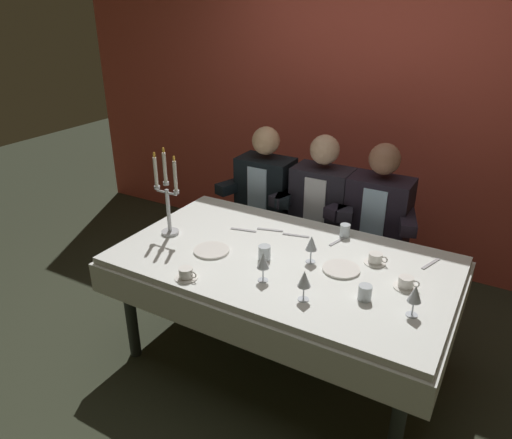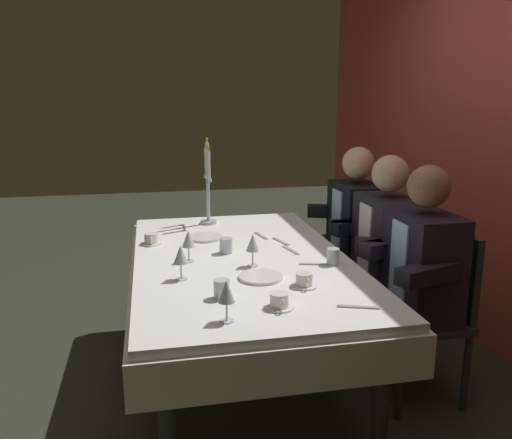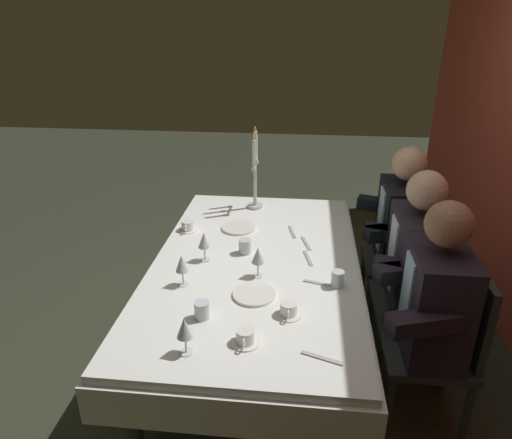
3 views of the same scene
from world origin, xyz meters
name	(u,v)px [view 2 (image 2 of 3)]	position (x,y,z in m)	size (l,w,h in m)	color
ground_plane	(242,383)	(0.00, 0.00, 0.00)	(12.00, 12.00, 0.00)	#303525
dining_table	(241,278)	(0.00, 0.00, 0.62)	(1.94, 1.14, 0.74)	white
candelabra	(208,189)	(-0.76, -0.08, 0.97)	(0.19, 0.11, 0.57)	silver
dinner_plate_0	(205,237)	(-0.40, -0.15, 0.75)	(0.21, 0.21, 0.01)	white
dinner_plate_1	(261,277)	(0.34, 0.03, 0.75)	(0.21, 0.21, 0.01)	white
wine_glass_0	(253,244)	(0.16, 0.03, 0.85)	(0.07, 0.07, 0.16)	silver
wine_glass_1	(188,240)	(0.02, -0.27, 0.85)	(0.07, 0.07, 0.16)	silver
wine_glass_2	(181,255)	(0.28, -0.33, 0.86)	(0.07, 0.07, 0.16)	silver
wine_glass_3	(226,293)	(0.78, -0.19, 0.85)	(0.07, 0.07, 0.16)	silver
water_tumbler_0	(333,256)	(0.21, 0.43, 0.78)	(0.06, 0.06, 0.08)	silver
water_tumbler_1	(222,289)	(0.54, -0.18, 0.78)	(0.07, 0.07, 0.08)	silver
water_tumbler_2	(226,246)	(-0.08, -0.07, 0.78)	(0.07, 0.07, 0.08)	silver
coffee_cup_0	(151,239)	(-0.34, -0.46, 0.77)	(0.13, 0.12, 0.06)	white
coffee_cup_1	(279,301)	(0.69, 0.03, 0.77)	(0.13, 0.12, 0.06)	white
coffee_cup_2	(304,280)	(0.48, 0.20, 0.77)	(0.13, 0.12, 0.06)	white
spoon_0	(291,250)	(-0.05, 0.29, 0.74)	(0.17, 0.02, 0.01)	#B7B7BC
fork_1	(316,264)	(0.20, 0.35, 0.74)	(0.17, 0.02, 0.01)	#B7B7BC
fork_2	(281,241)	(-0.23, 0.27, 0.74)	(0.17, 0.02, 0.01)	#B7B7BC
spoon_3	(261,236)	(-0.38, 0.19, 0.74)	(0.17, 0.02, 0.01)	#B7B7BC
fork_4	(358,307)	(0.75, 0.34, 0.74)	(0.17, 0.02, 0.01)	#B7B7BC
seated_diner_0	(356,223)	(-0.60, 0.89, 0.74)	(0.63, 0.48, 1.24)	#282E2C
seated_diner_1	(387,242)	(-0.13, 0.89, 0.74)	(0.63, 0.48, 1.24)	#282E2C
seated_diner_2	(424,264)	(0.29, 0.89, 0.74)	(0.63, 0.48, 1.24)	#282E2C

